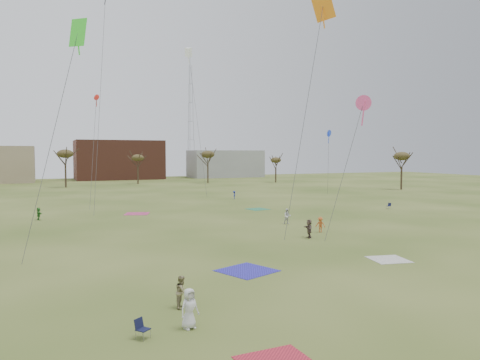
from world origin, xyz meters
name	(u,v)px	position (x,y,z in m)	size (l,w,h in m)	color
ground	(308,268)	(0.00, 0.00, 0.00)	(260.00, 260.00, 0.00)	#354B17
flyer_near_left	(189,309)	(-10.87, -7.51, 0.93)	(0.91, 0.59, 1.85)	silver
spectator_fore_b	(182,292)	(-10.39, -4.63, 0.84)	(0.82, 0.64, 1.68)	#817652
spectator_fore_c	(309,229)	(6.12, 9.73, 0.88)	(1.63, 0.52, 1.76)	brown
flyer_mid_b	(320,225)	(8.83, 11.95, 0.78)	(1.01, 0.58, 1.56)	#BD5723
spectator_mid_e	(287,216)	(8.43, 18.07, 0.87)	(0.84, 0.66, 1.74)	silver
flyer_far_a	(39,214)	(-17.45, 32.57, 0.75)	(1.39, 0.44, 1.50)	#2C7125
flyer_far_c	(234,195)	(13.84, 46.89, 0.71)	(0.92, 0.53, 1.42)	navy
blanket_blue	(247,271)	(-4.26, 0.86, 0.00)	(3.31, 3.31, 0.03)	#2D28AD
blanket_cream	(389,260)	(6.87, -0.32, 0.00)	(2.64, 2.64, 0.03)	silver
blanket_plum	(137,214)	(-5.55, 33.64, 0.00)	(3.04, 3.04, 0.03)	#B9396B
blanket_olive	(258,209)	(11.25, 31.86, 0.00)	(2.76, 2.76, 0.03)	#2E7F54
camp_chair_left	(143,333)	(-13.06, -7.85, 0.26)	(0.73, 0.74, 0.87)	#121533
camp_chair_right	(389,207)	(28.73, 24.76, 0.26)	(0.64, 0.60, 0.87)	#15183B
kites_aloft	(169,41)	(-2.73, 26.86, 21.28)	(60.09, 45.63, 27.21)	blue
tree_line	(111,157)	(-2.85, 79.12, 7.09)	(117.44, 49.32, 8.91)	#3A2B1E
building_brick	(119,160)	(5.00, 120.00, 6.00)	(26.00, 16.00, 12.00)	brown
building_grey	(225,164)	(40.00, 118.00, 4.50)	(24.00, 12.00, 9.00)	gray
radio_tower	(191,121)	(30.00, 125.00, 19.21)	(1.51, 1.72, 41.00)	#9EA3A8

